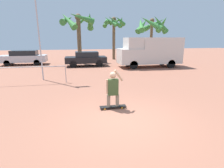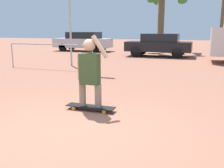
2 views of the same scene
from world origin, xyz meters
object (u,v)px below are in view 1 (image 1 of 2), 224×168
at_px(person_skateboarder, 113,87).
at_px(palm_tree_near_van, 152,25).
at_px(parked_car_black, 86,58).
at_px(palm_tree_center_background, 113,24).
at_px(flagpole, 38,19).
at_px(palm_tree_far_left, 78,23).
at_px(parked_car_silver, 24,57).
at_px(skateboard, 113,107).
at_px(camper_van, 151,51).

bearing_deg(person_skateboarder, palm_tree_near_van, 61.86).
xyz_separation_m(parked_car_black, palm_tree_center_background, (3.88, 5.20, 3.74)).
distance_m(person_skateboarder, flagpole, 7.45).
distance_m(parked_car_black, palm_tree_center_background, 7.49).
bearing_deg(person_skateboarder, palm_tree_far_left, 93.86).
xyz_separation_m(palm_tree_center_background, flagpole, (-7.02, -10.77, -0.65)).
bearing_deg(parked_car_silver, skateboard, -63.34).
relative_size(skateboard, palm_tree_far_left, 0.19).
bearing_deg(skateboard, palm_tree_far_left, 93.86).
xyz_separation_m(parked_car_black, parked_car_silver, (-6.40, 2.21, 0.02)).
xyz_separation_m(palm_tree_center_background, palm_tree_far_left, (-4.48, -1.36, -0.04)).
xyz_separation_m(person_skateboarder, camper_van, (5.66, 9.61, 0.65)).
relative_size(palm_tree_near_van, palm_tree_far_left, 0.95).
relative_size(camper_van, parked_car_silver, 1.31).
relative_size(palm_tree_near_van, palm_tree_center_background, 0.98).
bearing_deg(camper_van, skateboard, -120.49).
distance_m(skateboard, flagpole, 7.80).
distance_m(person_skateboarder, parked_car_silver, 15.21).
xyz_separation_m(skateboard, person_skateboarder, (-0.00, 0.00, 0.80)).
relative_size(parked_car_black, flagpole, 0.59).
bearing_deg(parked_car_black, person_skateboarder, -87.86).
bearing_deg(camper_van, parked_car_black, 163.73).
bearing_deg(parked_car_silver, camper_van, -17.69).
bearing_deg(camper_van, palm_tree_center_background, 107.59).
bearing_deg(palm_tree_center_background, person_skateboarder, -101.75).
relative_size(skateboard, parked_car_black, 0.26).
height_order(person_skateboarder, palm_tree_far_left, palm_tree_far_left).
bearing_deg(palm_tree_center_background, flagpole, -123.08).
xyz_separation_m(camper_van, palm_tree_near_van, (2.09, 4.87, 2.74)).
height_order(skateboard, flagpole, flagpole).
height_order(parked_car_black, parked_car_silver, parked_car_silver).
height_order(person_skateboarder, palm_tree_near_van, palm_tree_near_van).
distance_m(palm_tree_center_background, flagpole, 12.87).
distance_m(parked_car_black, palm_tree_far_left, 5.37).
height_order(parked_car_black, palm_tree_far_left, palm_tree_far_left).
height_order(person_skateboarder, camper_van, camper_van).
height_order(palm_tree_center_background, flagpole, flagpole).
relative_size(skateboard, flagpole, 0.15).
height_order(skateboard, camper_van, camper_van).
height_order(skateboard, palm_tree_center_background, palm_tree_center_background).
height_order(palm_tree_near_van, palm_tree_center_background, palm_tree_center_background).
bearing_deg(palm_tree_center_background, camper_van, -72.41).
bearing_deg(skateboard, palm_tree_center_background, 78.26).
relative_size(palm_tree_near_van, flagpole, 0.79).
distance_m(skateboard, parked_car_black, 11.42).
bearing_deg(palm_tree_far_left, skateboard, -86.14).
relative_size(person_skateboarder, parked_car_silver, 0.32).
height_order(person_skateboarder, flagpole, flagpole).
xyz_separation_m(skateboard, parked_car_silver, (-6.83, 13.60, 0.71)).
relative_size(parked_car_silver, palm_tree_center_background, 0.83).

